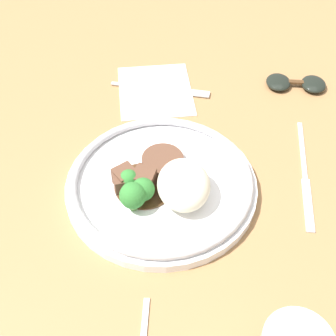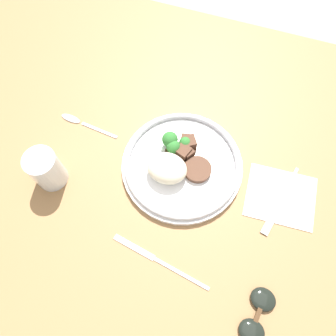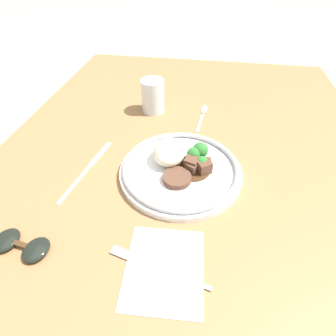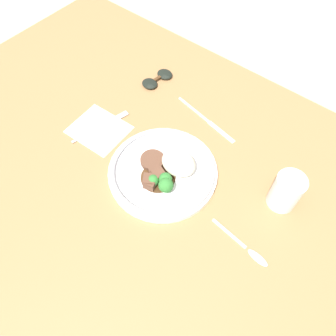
% 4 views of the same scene
% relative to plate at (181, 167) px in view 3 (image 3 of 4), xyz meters
% --- Properties ---
extents(ground_plane, '(8.00, 8.00, 0.00)m').
position_rel_plate_xyz_m(ground_plane, '(-0.02, -0.01, -0.05)').
color(ground_plane, tan).
extents(dining_table, '(1.49, 0.97, 0.03)m').
position_rel_plate_xyz_m(dining_table, '(-0.02, -0.01, -0.03)').
color(dining_table, olive).
rests_on(dining_table, ground).
extents(napkin, '(0.16, 0.14, 0.00)m').
position_rel_plate_xyz_m(napkin, '(-0.23, -0.00, -0.02)').
color(napkin, silver).
rests_on(napkin, dining_table).
extents(plate, '(0.28, 0.28, 0.06)m').
position_rel_plate_xyz_m(plate, '(0.00, 0.00, 0.00)').
color(plate, white).
rests_on(plate, dining_table).
extents(juice_glass, '(0.07, 0.07, 0.10)m').
position_rel_plate_xyz_m(juice_glass, '(0.27, 0.12, 0.02)').
color(juice_glass, '#F4AD19').
rests_on(juice_glass, dining_table).
extents(fork, '(0.05, 0.18, 0.00)m').
position_rel_plate_xyz_m(fork, '(-0.23, 0.02, -0.01)').
color(fork, silver).
rests_on(fork, napkin).
extents(knife, '(0.22, 0.05, 0.00)m').
position_rel_plate_xyz_m(knife, '(-0.02, 0.21, -0.02)').
color(knife, silver).
rests_on(knife, dining_table).
extents(spoon, '(0.15, 0.03, 0.01)m').
position_rel_plate_xyz_m(spoon, '(0.28, -0.04, -0.02)').
color(spoon, silver).
rests_on(spoon, dining_table).
extents(sunglasses, '(0.07, 0.11, 0.02)m').
position_rel_plate_xyz_m(sunglasses, '(-0.24, 0.25, -0.01)').
color(sunglasses, black).
rests_on(sunglasses, dining_table).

